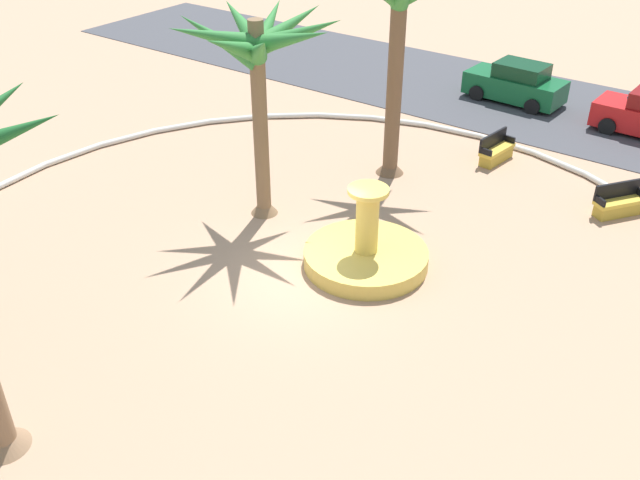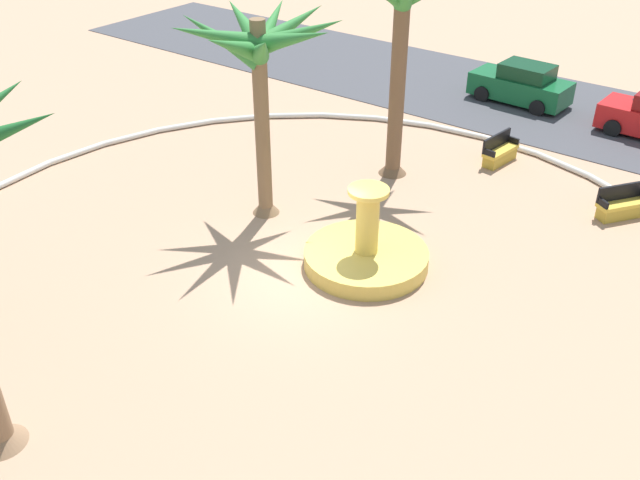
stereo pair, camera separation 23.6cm
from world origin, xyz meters
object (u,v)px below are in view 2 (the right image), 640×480
at_px(fountain, 366,255).
at_px(palm_tree_near_fountain, 260,55).
at_px(bench_southeast, 622,207).
at_px(parked_car_leftmost, 521,85).
at_px(palm_tree_far_side, 401,16).
at_px(bench_north, 500,153).

relative_size(fountain, palm_tree_near_fountain, 0.55).
height_order(fountain, bench_southeast, fountain).
bearing_deg(parked_car_leftmost, fountain, -83.19).
distance_m(fountain, palm_tree_far_side, 7.51).
bearing_deg(parked_car_leftmost, palm_tree_far_side, -94.78).
bearing_deg(bench_north, parked_car_leftmost, 107.03).
xyz_separation_m(fountain, palm_tree_near_fountain, (-4.01, 0.57, 4.54)).
relative_size(fountain, bench_north, 2.03).
distance_m(bench_north, bench_southeast, 4.74).
height_order(palm_tree_far_side, bench_north, palm_tree_far_side).
bearing_deg(bench_southeast, bench_north, 163.78).
distance_m(bench_north, parked_car_leftmost, 6.12).
bearing_deg(bench_north, palm_tree_far_side, -130.63).
relative_size(fountain, parked_car_leftmost, 0.82).
bearing_deg(bench_north, bench_southeast, -16.22).
height_order(fountain, bench_north, fountain).
xyz_separation_m(palm_tree_far_side, parked_car_leftmost, (0.73, 8.77, -4.44)).
height_order(palm_tree_near_fountain, palm_tree_far_side, palm_tree_far_side).
distance_m(fountain, bench_north, 8.11).
distance_m(fountain, palm_tree_near_fountain, 6.08).
xyz_separation_m(palm_tree_near_fountain, bench_southeast, (8.67, 6.21, -4.52)).
bearing_deg(bench_southeast, palm_tree_near_fountain, -144.40).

